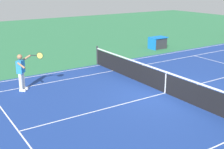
# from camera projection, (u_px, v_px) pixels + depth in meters

# --- Properties ---
(ground_plane) EXTENTS (60.00, 60.00, 0.00)m
(ground_plane) POSITION_uv_depth(u_px,v_px,m) (165.00, 93.00, 12.97)
(ground_plane) COLOR #2D7247
(court_slab) EXTENTS (24.20, 11.40, 0.00)m
(court_slab) POSITION_uv_depth(u_px,v_px,m) (165.00, 93.00, 12.97)
(court_slab) COLOR navy
(court_slab) RESTS_ON ground_plane
(court_line_markings) EXTENTS (23.85, 11.05, 0.01)m
(court_line_markings) POSITION_uv_depth(u_px,v_px,m) (165.00, 93.00, 12.97)
(court_line_markings) COLOR white
(court_line_markings) RESTS_ON ground_plane
(tennis_net) EXTENTS (0.10, 11.70, 1.08)m
(tennis_net) POSITION_uv_depth(u_px,v_px,m) (166.00, 82.00, 12.83)
(tennis_net) COLOR #2D2D33
(tennis_net) RESTS_ON ground_plane
(tennis_player_near) EXTENTS (1.15, 0.75, 1.70)m
(tennis_player_near) POSITION_uv_depth(u_px,v_px,m) (22.00, 70.00, 13.03)
(tennis_player_near) COLOR white
(tennis_player_near) RESTS_ON ground_plane
(equipment_cart_tarped) EXTENTS (1.25, 0.84, 0.85)m
(equipment_cart_tarped) POSITION_uv_depth(u_px,v_px,m) (158.00, 43.00, 21.62)
(equipment_cart_tarped) COLOR #2D2D33
(equipment_cart_tarped) RESTS_ON ground_plane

